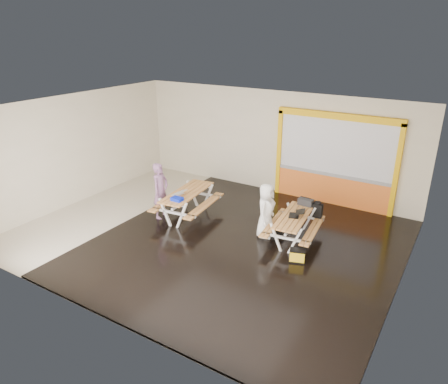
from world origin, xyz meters
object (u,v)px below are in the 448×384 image
Objects in this scene: laptop_right at (296,214)px; blue_pouch at (177,199)px; picnic_table_right at (294,222)px; dark_case at (276,235)px; laptop_left at (179,193)px; fluke_bag at (297,256)px; person_right at (266,211)px; person_left at (161,191)px; picnic_table_left at (187,198)px; toolbox at (306,202)px; backpack at (317,210)px.

laptop_right is 1.56× the size of blue_pouch.
picnic_table_right reaches higher than dark_case.
laptop_left is 3.96m from fluke_bag.
laptop_left reaches higher than dark_case.
person_left is at bearing 91.67° from person_right.
laptop_left is at bearing -170.08° from picnic_table_right.
laptop_left is (-3.35, -0.59, 0.31)m from picnic_table_right.
picnic_table_right is (3.31, 0.27, -0.06)m from picnic_table_left.
fluke_bag is at bearing -42.45° from dark_case.
laptop_right is 1.15× the size of fluke_bag.
fluke_bag is at bearing -0.42° from blue_pouch.
toolbox is (3.34, 1.41, -0.04)m from laptop_left.
dark_case is (2.72, 0.85, -0.78)m from blue_pouch.
dark_case is 0.77× the size of fluke_bag.
laptop_right is 0.82m from toolbox.
person_left is 4.07m from laptop_right.
person_right is 1.63m from fluke_bag.
person_left reaches higher than backpack.
backpack is at bearing 16.90° from picnic_table_left.
fluke_bag is at bearing -5.91° from laptop_left.
dark_case is (2.92, 0.48, -0.78)m from laptop_left.
fluke_bag is at bearing -130.50° from person_right.
blue_pouch is at bearing -152.63° from backpack.
laptop_right is 1.18× the size of toolbox.
laptop_right is at bearing 16.87° from blue_pouch.
backpack is at bearing 3.23° from toolbox.
blue_pouch is 0.95× the size of dark_case.
person_left is 5.33× the size of blue_pouch.
dark_case is at bearing 137.55° from fluke_bag.
person_right is at bearing -85.14° from person_left.
picnic_table_left is 3.38m from laptop_right.
person_left reaches higher than picnic_table_left.
backpack is at bearing 51.10° from dark_case.
laptop_left is 3.45m from laptop_right.
dark_case is at bearing -166.26° from laptop_right.
laptop_left is 0.86× the size of fluke_bag.
laptop_right is at bearing 4.67° from picnic_table_left.
person_right is (3.21, 0.54, -0.08)m from person_left.
picnic_table_right is 4.03m from person_left.
picnic_table_right is 0.65m from dark_case.
picnic_table_left is at bearing -60.07° from person_left.
toolbox is at bearing -73.44° from person_left.
toolbox is (-0.06, 0.82, 0.04)m from laptop_right.
laptop_left is at bearing -158.83° from backpack.
backpack is at bearing -54.74° from person_right.
laptop_right is (0.79, 0.18, 0.02)m from person_right.
picnic_table_right is at bearing -170.84° from laptop_right.
laptop_left is (-2.61, -0.42, 0.10)m from person_right.
laptop_right reaches higher than backpack.
picnic_table_left is at bearing 103.47° from blue_pouch.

